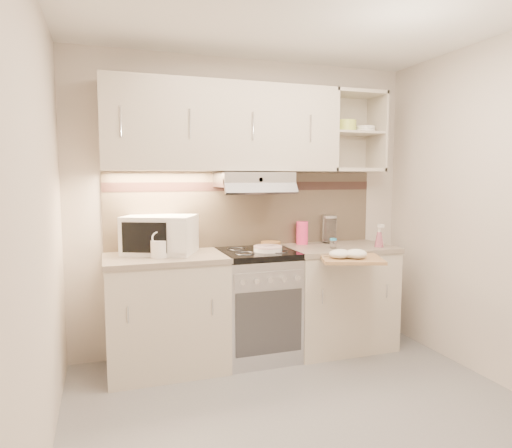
# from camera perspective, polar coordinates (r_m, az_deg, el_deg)

# --- Properties ---
(ground) EXTENTS (3.00, 3.00, 0.00)m
(ground) POSITION_cam_1_polar(r_m,az_deg,el_deg) (3.08, 7.31, -23.36)
(ground) COLOR gray
(ground) RESTS_ON ground
(room_shell) EXTENTS (3.04, 2.84, 2.52)m
(room_shell) POSITION_cam_1_polar(r_m,az_deg,el_deg) (3.02, 4.70, 8.25)
(room_shell) COLOR beige
(room_shell) RESTS_ON ground
(base_cabinet_left) EXTENTS (0.90, 0.60, 0.86)m
(base_cabinet_left) POSITION_cam_1_polar(r_m,az_deg,el_deg) (3.69, -11.17, -11.07)
(base_cabinet_left) COLOR beige
(base_cabinet_left) RESTS_ON ground
(worktop_left) EXTENTS (0.92, 0.62, 0.04)m
(worktop_left) POSITION_cam_1_polar(r_m,az_deg,el_deg) (3.59, -11.31, -4.18)
(worktop_left) COLOR gray
(worktop_left) RESTS_ON base_cabinet_left
(base_cabinet_right) EXTENTS (0.90, 0.60, 0.86)m
(base_cabinet_right) POSITION_cam_1_polar(r_m,az_deg,el_deg) (4.15, 10.12, -9.15)
(base_cabinet_right) COLOR beige
(base_cabinet_right) RESTS_ON ground
(worktop_right) EXTENTS (0.92, 0.62, 0.04)m
(worktop_right) POSITION_cam_1_polar(r_m,az_deg,el_deg) (4.06, 10.23, -3.00)
(worktop_right) COLOR gray
(worktop_right) RESTS_ON base_cabinet_right
(electric_range) EXTENTS (0.60, 0.60, 0.90)m
(electric_range) POSITION_cam_1_polar(r_m,az_deg,el_deg) (3.85, 0.13, -9.93)
(electric_range) COLOR #B7B7BC
(electric_range) RESTS_ON ground
(microwave) EXTENTS (0.64, 0.58, 0.30)m
(microwave) POSITION_cam_1_polar(r_m,az_deg,el_deg) (3.68, -11.88, -1.29)
(microwave) COLOR white
(microwave) RESTS_ON worktop_left
(watering_can) EXTENTS (0.23, 0.12, 0.20)m
(watering_can) POSITION_cam_1_polar(r_m,az_deg,el_deg) (3.49, -11.93, -2.96)
(watering_can) COLOR white
(watering_can) RESTS_ON worktop_left
(plate_stack) EXTENTS (0.23, 0.23, 0.05)m
(plate_stack) POSITION_cam_1_polar(r_m,az_deg,el_deg) (3.71, 1.49, -3.09)
(plate_stack) COLOR white
(plate_stack) RESTS_ON electric_range
(bread_loaf) EXTENTS (0.17, 0.17, 0.04)m
(bread_loaf) POSITION_cam_1_polar(r_m,az_deg,el_deg) (3.96, 1.86, -2.52)
(bread_loaf) COLOR #B16446
(bread_loaf) RESTS_ON electric_range
(pink_pitcher) EXTENTS (0.11, 0.10, 0.21)m
(pink_pitcher) POSITION_cam_1_polar(r_m,az_deg,el_deg) (4.10, 5.80, -1.09)
(pink_pitcher) COLOR #FF3673
(pink_pitcher) RESTS_ON worktop_right
(glass_jar) EXTENTS (0.13, 0.13, 0.25)m
(glass_jar) POSITION_cam_1_polar(r_m,az_deg,el_deg) (4.22, 9.17, -0.62)
(glass_jar) COLOR silver
(glass_jar) RESTS_ON worktop_right
(spice_jar) EXTENTS (0.06, 0.06, 0.08)m
(spice_jar) POSITION_cam_1_polar(r_m,az_deg,el_deg) (3.92, 9.63, -2.37)
(spice_jar) COLOR white
(spice_jar) RESTS_ON worktop_right
(spray_bottle) EXTENTS (0.08, 0.08, 0.21)m
(spray_bottle) POSITION_cam_1_polar(r_m,az_deg,el_deg) (4.07, 15.15, -1.64)
(spray_bottle) COLOR pink
(spray_bottle) RESTS_ON worktop_right
(cutting_board) EXTENTS (0.57, 0.54, 0.02)m
(cutting_board) POSITION_cam_1_polar(r_m,az_deg,el_deg) (3.60, 11.81, -4.27)
(cutting_board) COLOR tan
(cutting_board) RESTS_ON base_cabinet_right
(dish_towel) EXTENTS (0.32, 0.29, 0.08)m
(dish_towel) POSITION_cam_1_polar(r_m,az_deg,el_deg) (3.57, 11.38, -3.54)
(dish_towel) COLOR silver
(dish_towel) RESTS_ON cutting_board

